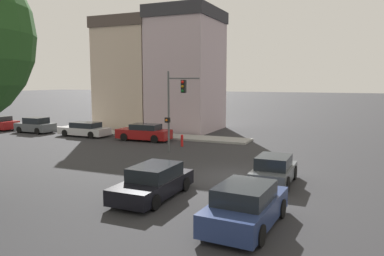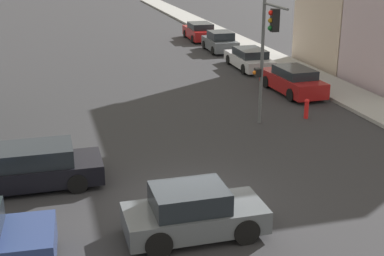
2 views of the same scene
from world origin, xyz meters
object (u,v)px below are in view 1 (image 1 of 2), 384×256
object	(u,v)px
crossing_car_0	(154,182)
parked_car_2	(35,125)
traffic_signal	(175,100)
crossing_car_2	(246,206)
crossing_car_1	(274,170)
parked_car_1	(85,129)
fire_hydrant	(182,140)
parked_car_0	(144,133)

from	to	relation	value
crossing_car_0	parked_car_2	distance (m)	24.58
traffic_signal	crossing_car_2	bearing A→B (deg)	37.69
parked_car_2	crossing_car_0	bearing A→B (deg)	148.52
crossing_car_2	parked_car_2	bearing A→B (deg)	62.75
crossing_car_1	parked_car_1	bearing A→B (deg)	64.32
traffic_signal	parked_car_2	distance (m)	17.70
crossing_car_1	fire_hydrant	bearing A→B (deg)	47.72
crossing_car_1	parked_car_1	xyz separation A→B (m)	(9.06, 19.05, -0.05)
crossing_car_0	parked_car_2	world-z (taller)	parked_car_2
crossing_car_1	traffic_signal	bearing A→B (deg)	55.74
crossing_car_2	parked_car_0	world-z (taller)	crossing_car_2
parked_car_1	crossing_car_0	bearing A→B (deg)	138.87
traffic_signal	parked_car_1	world-z (taller)	traffic_signal
traffic_signal	fire_hydrant	world-z (taller)	traffic_signal
crossing_car_1	parked_car_2	bearing A→B (deg)	69.80
parked_car_0	parked_car_2	distance (m)	12.31
crossing_car_0	parked_car_1	world-z (taller)	crossing_car_0
parked_car_1	fire_hydrant	xyz separation A→B (m)	(-1.30, -10.44, -0.14)
fire_hydrant	crossing_car_2	bearing A→B (deg)	-147.13
crossing_car_2	parked_car_1	xyz separation A→B (m)	(14.91, 19.23, -0.10)
traffic_signal	crossing_car_2	xyz separation A→B (m)	(-11.26, -8.20, -2.95)
parked_car_1	fire_hydrant	size ratio (longest dim) A/B	5.25
crossing_car_2	parked_car_2	world-z (taller)	crossing_car_2
crossing_car_2	fire_hydrant	world-z (taller)	crossing_car_2
crossing_car_2	parked_car_2	distance (m)	29.35
traffic_signal	parked_car_0	distance (m)	6.69
crossing_car_2	parked_car_0	size ratio (longest dim) A/B	0.96
crossing_car_0	parked_car_1	bearing A→B (deg)	-131.80
traffic_signal	crossing_car_1	bearing A→B (deg)	57.59
parked_car_0	traffic_signal	bearing A→B (deg)	140.16
traffic_signal	crossing_car_0	bearing A→B (deg)	22.27
traffic_signal	crossing_car_1	xyz separation A→B (m)	(-5.41, -8.02, -3.01)
crossing_car_0	crossing_car_2	distance (m)	4.87
parked_car_1	parked_car_2	distance (m)	6.02
parked_car_2	fire_hydrant	world-z (taller)	parked_car_2
parked_car_0	parked_car_2	bearing A→B (deg)	-2.41
crossing_car_2	parked_car_2	size ratio (longest dim) A/B	1.16
parked_car_0	crossing_car_2	bearing A→B (deg)	128.73
parked_car_0	parked_car_1	bearing A→B (deg)	-2.17
traffic_signal	crossing_car_0	xyz separation A→B (m)	(-9.61, -3.62, -3.02)
traffic_signal	parked_car_1	xyz separation A→B (m)	(3.65, 11.03, -3.06)
parked_car_1	parked_car_2	size ratio (longest dim) A/B	1.25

